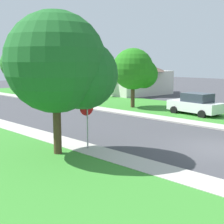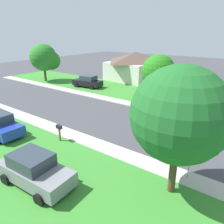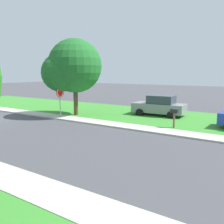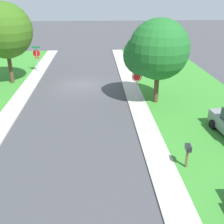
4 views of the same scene
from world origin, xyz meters
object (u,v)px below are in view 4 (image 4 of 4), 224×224
stop_sign_far_corner (137,79)px  tree_corner_large (2,32)px  tree_across_left (155,51)px  mailbox (188,151)px  stop_sign_near_corner (37,55)px

stop_sign_far_corner → tree_corner_large: size_ratio=0.38×
tree_across_left → mailbox: 9.32m
stop_sign_far_corner → tree_corner_large: tree_corner_large is taller
tree_corner_large → tree_across_left: (-12.60, 5.69, -0.68)m
tree_corner_large → tree_across_left: size_ratio=1.14×
stop_sign_far_corner → tree_across_left: size_ratio=0.43×
stop_sign_far_corner → tree_across_left: 2.48m
stop_sign_far_corner → tree_corner_large: bearing=-26.0°
tree_across_left → mailbox: (0.01, 8.82, -3.02)m
mailbox → stop_sign_far_corner: bearing=-82.2°
stop_sign_near_corner → tree_corner_large: (2.00, 3.62, 2.83)m
stop_sign_far_corner → mailbox: stop_sign_far_corner is taller
stop_sign_near_corner → tree_across_left: (-10.60, 9.31, 2.15)m
tree_across_left → mailbox: bearing=89.9°
tree_across_left → tree_corner_large: bearing=-24.3°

